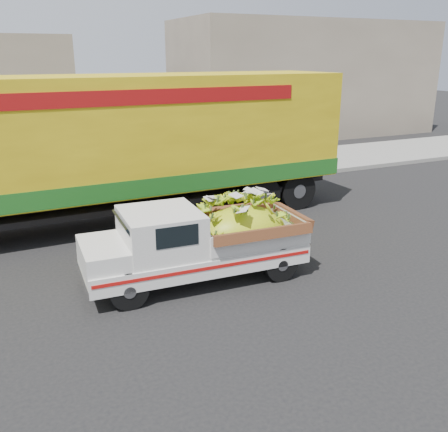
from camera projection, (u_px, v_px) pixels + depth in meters
name	position (u px, v px, depth m)	size (l,w,h in m)	color
ground	(155.00, 305.00, 8.93)	(100.00, 100.00, 0.00)	black
curb	(81.00, 200.00, 15.14)	(60.00, 0.25, 0.15)	gray
sidewalk	(70.00, 185.00, 16.95)	(60.00, 4.00, 0.14)	gray
building_right	(304.00, 79.00, 27.69)	(14.00, 6.00, 6.00)	gray
pickup_truck	(211.00, 239.00, 9.81)	(4.37, 1.78, 1.51)	black
semi_trailer	(125.00, 143.00, 12.75)	(12.02, 2.75, 3.80)	black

